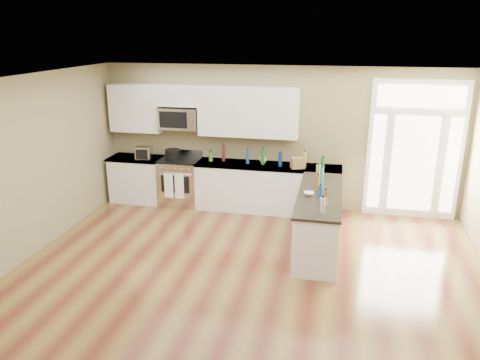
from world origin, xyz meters
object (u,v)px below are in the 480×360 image
object	(u,v)px
peninsula_cabinet	(318,222)
kitchen_range	(181,181)
stockpot	(173,154)
toaster_oven	(144,153)

from	to	relation	value
peninsula_cabinet	kitchen_range	size ratio (longest dim) A/B	2.15
stockpot	toaster_oven	distance (m)	0.59
peninsula_cabinet	kitchen_range	distance (m)	3.21
toaster_oven	kitchen_range	bearing A→B (deg)	3.29
peninsula_cabinet	kitchen_range	xyz separation A→B (m)	(-2.86, 1.45, 0.04)
peninsula_cabinet	stockpot	world-z (taller)	stockpot
peninsula_cabinet	stockpot	distance (m)	3.35
peninsula_cabinet	toaster_oven	size ratio (longest dim) A/B	7.62
peninsula_cabinet	stockpot	size ratio (longest dim) A/B	7.79
kitchen_range	toaster_oven	bearing A→B (deg)	-171.38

